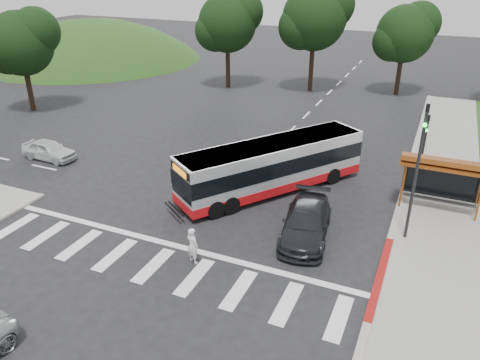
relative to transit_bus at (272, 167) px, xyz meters
The scene contains 17 objects.
ground 4.55m from the transit_bus, 119.61° to the right, with size 140.00×140.00×0.00m, color black.
sidewalk_east 9.92m from the transit_bus, 25.58° to the left, with size 4.00×40.00×0.12m, color gray.
curb_east 8.18m from the transit_bus, 31.72° to the left, with size 0.30×40.00×0.15m, color #9E9991.
curb_east_red 9.06m from the transit_bus, 39.99° to the right, with size 0.32×6.00×0.15m, color maroon.
hillside_nw 43.08m from the transit_bus, 142.45° to the left, with size 44.00×44.00×10.00m, color #1C4616.
crosswalk_ladder 9.12m from the transit_bus, 103.71° to the right, with size 18.00×2.60×0.01m, color silver.
bus_shelter 8.82m from the transit_bus, ahead, with size 4.20×1.60×2.86m.
traffic_signal_ne_tall 8.18m from the transit_bus, 16.87° to the right, with size 0.18×0.37×6.50m.
traffic_signal_ne_short 8.90m from the transit_bus, 32.38° to the left, with size 0.18×0.37×4.00m.
tree_north_a 23.33m from the transit_bus, 100.30° to the left, with size 6.60×6.15×10.17m.
tree_north_b 24.98m from the transit_bus, 80.80° to the left, with size 5.72×5.33×8.43m.
tree_north_c 24.11m from the transit_bus, 120.70° to the left, with size 6.16×5.74×9.30m.
tree_west_a 25.23m from the transit_bus, 165.32° to the left, with size 5.72×5.33×8.43m.
transit_bus is the anchor object (origin of this frame).
pedestrian 7.89m from the transit_bus, 95.13° to the right, with size 0.61×0.40×1.69m, color white.
dark_sedan 5.04m from the transit_bus, 51.07° to the right, with size 2.08×5.11×1.48m, color black.
west_car_white 14.89m from the transit_bus, behind, with size 1.51×3.74×1.27m, color silver.
Camera 1 is at (9.99, -18.56, 11.90)m, focal length 35.00 mm.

